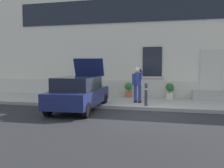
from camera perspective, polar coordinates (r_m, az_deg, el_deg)
name	(u,v)px	position (r m, az deg, el deg)	size (l,w,h in m)	color
ground_plane	(142,115)	(10.49, 6.86, -6.83)	(80.00, 80.00, 0.00)	#232326
sidewalk	(149,103)	(13.22, 8.41, -4.19)	(24.00, 3.60, 0.15)	#99968E
curb_edge	(145,109)	(11.39, 7.47, -5.55)	(24.00, 0.12, 0.15)	gray
building_facade	(154,36)	(15.64, 9.52, 10.54)	(24.00, 1.52, 7.50)	beige
entrance_stoop	(211,96)	(14.65, 21.40, -2.57)	(1.94, 0.96, 0.48)	#9E998E
hatchback_car_navy	(79,93)	(11.25, -7.49, -1.96)	(1.90, 4.12, 2.34)	#161E4C
bollard_near_person	(146,94)	(11.70, 7.66, -2.13)	(0.15, 0.15, 1.04)	#333338
bollard_far_left	(57,91)	(12.97, -12.22, -1.56)	(0.15, 0.15, 1.04)	#333338
person_on_phone	(137,83)	(12.54, 5.75, 0.32)	(0.51, 0.50, 1.75)	navy
planter_charcoal	(56,88)	(16.20, -12.44, -0.78)	(0.44, 0.44, 0.86)	#2D2D30
planter_olive	(89,89)	(14.94, -5.17, -1.12)	(0.44, 0.44, 0.86)	#606B38
planter_terracotta	(129,89)	(14.61, 3.77, -1.24)	(0.44, 0.44, 0.86)	#B25B38
planter_cream	(170,91)	(14.35, 12.87, -1.44)	(0.44, 0.44, 0.86)	beige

